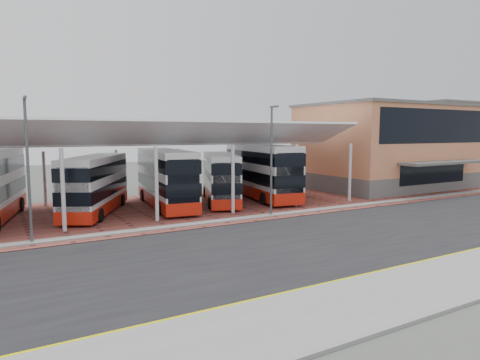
{
  "coord_description": "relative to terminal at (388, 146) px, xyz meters",
  "views": [
    {
      "loc": [
        -15.57,
        -19.59,
        6.14
      ],
      "look_at": [
        0.71,
        8.66,
        2.53
      ],
      "focal_mm": 32.0,
      "sensor_mm": 36.0,
      "label": 1
    }
  ],
  "objects": [
    {
      "name": "road",
      "position": [
        -23.0,
        -14.92,
        -4.65
      ],
      "size": [
        120.0,
        14.0,
        0.02
      ],
      "primitive_type": "cube",
      "color": "black",
      "rests_on": "ground"
    },
    {
      "name": "terminal",
      "position": [
        0.0,
        0.0,
        0.0
      ],
      "size": [
        18.4,
        14.4,
        9.25
      ],
      "color": "#5C5A57",
      "rests_on": "ground"
    },
    {
      "name": "lamp_west",
      "position": [
        -37.0,
        -7.65,
        -0.3
      ],
      "size": [
        0.16,
        0.9,
        8.07
      ],
      "color": "#4E5054",
      "rests_on": "ground"
    },
    {
      "name": "bus_3",
      "position": [
        -26.4,
        -0.13,
        -2.27
      ],
      "size": [
        4.03,
        11.63,
        4.69
      ],
      "rotation": [
        0.0,
        0.0,
        -0.13
      ],
      "color": "silver",
      "rests_on": "forecourt"
    },
    {
      "name": "forecourt",
      "position": [
        -21.0,
        -0.92,
        -4.63
      ],
      "size": [
        72.0,
        16.0,
        0.06
      ],
      "primitive_type": "cube",
      "color": "brown",
      "rests_on": "ground"
    },
    {
      "name": "warehouse",
      "position": [
        25.0,
        10.08,
        0.5
      ],
      "size": [
        30.5,
        20.5,
        10.25
      ],
      "color": "slate",
      "rests_on": "ground"
    },
    {
      "name": "bus_4",
      "position": [
        -21.48,
        -0.41,
        -2.49
      ],
      "size": [
        6.03,
        10.46,
        4.25
      ],
      "rotation": [
        0.0,
        0.0,
        -0.38
      ],
      "color": "silver",
      "rests_on": "forecourt"
    },
    {
      "name": "ground",
      "position": [
        -23.0,
        -13.92,
        -4.66
      ],
      "size": [
        140.0,
        140.0,
        0.0
      ],
      "primitive_type": "plane",
      "color": "#464A44"
    },
    {
      "name": "yellow_line_near",
      "position": [
        -23.0,
        -20.92,
        -4.63
      ],
      "size": [
        120.0,
        0.12,
        0.01
      ],
      "primitive_type": "cube",
      "color": "#E1DA00",
      "rests_on": "road"
    },
    {
      "name": "yellow_line_far",
      "position": [
        -23.0,
        -20.62,
        -4.63
      ],
      "size": [
        120.0,
        0.12,
        0.01
      ],
      "primitive_type": "cube",
      "color": "#E1DA00",
      "rests_on": "road"
    },
    {
      "name": "north_kerb",
      "position": [
        -23.0,
        -7.72,
        -4.59
      ],
      "size": [
        120.0,
        0.8,
        0.14
      ],
      "primitive_type": "cube",
      "color": "gray",
      "rests_on": "ground"
    },
    {
      "name": "bus_5",
      "position": [
        -16.97,
        -0.01,
        -2.12
      ],
      "size": [
        4.81,
        12.39,
        4.99
      ],
      "rotation": [
        0.0,
        0.0,
        -0.17
      ],
      "color": "silver",
      "rests_on": "forecourt"
    },
    {
      "name": "lamp_east",
      "position": [
        -21.0,
        -7.65,
        -0.3
      ],
      "size": [
        0.16,
        0.9,
        8.07
      ],
      "color": "#4E5054",
      "rests_on": "ground"
    },
    {
      "name": "sidewalk",
      "position": [
        -23.0,
        -22.92,
        -4.59
      ],
      "size": [
        120.0,
        4.0,
        0.14
      ],
      "primitive_type": "cube",
      "color": "gray",
      "rests_on": "ground"
    },
    {
      "name": "canopy",
      "position": [
        -29.0,
        0.01,
        1.14
      ],
      "size": [
        37.0,
        11.63,
        7.07
      ],
      "color": "silver",
      "rests_on": "ground"
    },
    {
      "name": "bus_2",
      "position": [
        -32.04,
        -0.29,
        -2.44
      ],
      "size": [
        6.97,
        10.48,
        4.34
      ],
      "rotation": [
        0.0,
        0.0,
        -0.47
      ],
      "color": "silver",
      "rests_on": "forecourt"
    }
  ]
}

